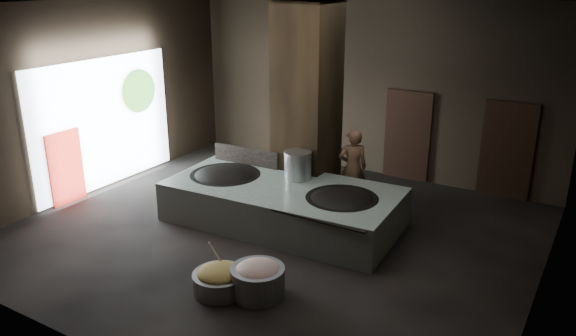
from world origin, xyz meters
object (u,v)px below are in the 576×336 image
Objects in this scene: stock_pot at (298,166)px; meat_basin at (258,281)px; wok_right at (342,202)px; cook at (353,168)px; hearth_platform at (283,204)px; wok_left at (225,178)px; veg_basin at (220,282)px.

stock_pot is 3.45m from meat_basin.
cook reaches higher than wok_right.
hearth_platform is 2.85m from meat_basin.
wok_left is 2.80m from wok_right.
wok_right is (1.35, 0.05, 0.33)m from hearth_platform.
hearth_platform is at bearing 1.97° from wok_left.
wok_right is 3.07m from veg_basin.
wok_left reaches higher than meat_basin.
wok_left is (-1.45, -0.05, 0.33)m from hearth_platform.
cook is (0.83, 1.66, 0.47)m from hearth_platform.
wok_left is 0.86× the size of cook.
veg_basin is (0.53, -2.85, -0.25)m from hearth_platform.
hearth_platform is 2.72× the size of cook.
meat_basin is at bearing -71.15° from stock_pot.
meat_basin is (2.58, -2.56, -0.50)m from wok_left.
wok_left is 1.66m from stock_pot.
cook is at bearing 60.36° from hearth_platform.
veg_basin is at bearing 50.82° from cook.
wok_left is 1.67× the size of veg_basin.
wok_right is 1.44m from stock_pot.
stock_pot is at bearing 19.33° from cook.
veg_basin is (-0.30, -4.51, -0.72)m from cook.
hearth_platform is 1.91m from cook.
wok_right reaches higher than meat_basin.
stock_pot reaches higher than veg_basin.
stock_pot is 1.38m from cook.
stock_pot is 0.69× the size of veg_basin.
veg_basin is (1.98, -2.80, -0.58)m from wok_left.
hearth_platform is at bearing -95.19° from stock_pot.
wok_right reaches higher than hearth_platform.
stock_pot is 0.70× the size of meat_basin.
stock_pot is 0.35× the size of cook.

